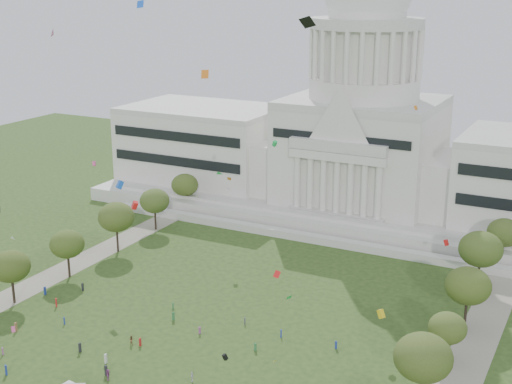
{
  "coord_description": "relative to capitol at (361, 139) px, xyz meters",
  "views": [
    {
      "loc": [
        66.72,
        -84.95,
        67.29
      ],
      "look_at": [
        0.0,
        45.0,
        24.0
      ],
      "focal_mm": 50.0,
      "sensor_mm": 36.0,
      "label": 1
    }
  ],
  "objects": [
    {
      "name": "row_tree_l_6",
      "position": [
        -46.87,
        -24.45,
        -14.02
      ],
      "size": [
        8.19,
        8.19,
        11.64
      ],
      "color": "black",
      "rests_on": "ground"
    },
    {
      "name": "kite_swarm",
      "position": [
        -1.32,
        -106.23,
        5.63
      ],
      "size": [
        92.48,
        108.67,
        60.5
      ],
      "color": "orange",
      "rests_on": "ground"
    },
    {
      "name": "row_tree_r_4",
      "position": [
        44.76,
        -63.55,
        -13.01
      ],
      "size": [
        9.19,
        9.19,
        13.06
      ],
      "color": "black",
      "rests_on": "ground"
    },
    {
      "name": "row_tree_l_5",
      "position": [
        -45.22,
        -42.58,
        -13.88
      ],
      "size": [
        8.33,
        8.33,
        11.85
      ],
      "color": "black",
      "rests_on": "ground"
    },
    {
      "name": "person_4",
      "position": [
        6.47,
        -105.67,
        -21.34
      ],
      "size": [
        0.87,
        1.23,
        1.9
      ],
      "primitive_type": "imported",
      "rotation": [
        0.0,
        0.0,
        4.96
      ],
      "color": "silver",
      "rests_on": "ground"
    },
    {
      "name": "row_tree_l_3",
      "position": [
        -44.09,
        -79.67,
        -14.09
      ],
      "size": [
        8.12,
        8.12,
        11.55
      ],
      "color": "black",
      "rests_on": "ground"
    },
    {
      "name": "path_left",
      "position": [
        -48.0,
        -83.59,
        -22.28
      ],
      "size": [
        8.0,
        160.0,
        0.04
      ],
      "primitive_type": "cube",
      "color": "gray",
      "rests_on": "ground"
    },
    {
      "name": "person_5",
      "position": [
        -6.97,
        -111.95,
        -21.27
      ],
      "size": [
        1.68,
        2.0,
        2.05
      ],
      "primitive_type": "imported",
      "rotation": [
        0.0,
        0.0,
        2.16
      ],
      "color": "#994C8C",
      "rests_on": "ground"
    },
    {
      "name": "row_tree_l_2",
      "position": [
        -45.04,
        -96.29,
        -13.79
      ],
      "size": [
        8.42,
        8.42,
        11.97
      ],
      "color": "black",
      "rests_on": "ground"
    },
    {
      "name": "row_tree_r_3",
      "position": [
        44.4,
        -79.1,
        -15.21
      ],
      "size": [
        7.01,
        7.01,
        9.98
      ],
      "color": "black",
      "rests_on": "ground"
    },
    {
      "name": "path_right",
      "position": [
        48.0,
        -83.59,
        -22.28
      ],
      "size": [
        8.0,
        160.0,
        0.04
      ],
      "primitive_type": "cube",
      "color": "gray",
      "rests_on": "ground"
    },
    {
      "name": "row_tree_r_2",
      "position": [
        44.17,
        -96.15,
        -12.64
      ],
      "size": [
        9.55,
        9.55,
        13.58
      ],
      "color": "black",
      "rests_on": "ground"
    },
    {
      "name": "row_tree_r_6",
      "position": [
        45.96,
        -25.46,
        -13.79
      ],
      "size": [
        8.42,
        8.42,
        11.97
      ],
      "color": "black",
      "rests_on": "ground"
    },
    {
      "name": "capitol",
      "position": [
        0.0,
        0.0,
        0.0
      ],
      "size": [
        160.0,
        64.5,
        91.3
      ],
      "color": "beige",
      "rests_on": "ground"
    },
    {
      "name": "person_8",
      "position": [
        -11.03,
        -99.72,
        -21.34
      ],
      "size": [
        1.0,
        0.69,
        1.91
      ],
      "primitive_type": "imported",
      "rotation": [
        0.0,
        0.0,
        3.01
      ],
      "color": "olive",
      "rests_on": "ground"
    },
    {
      "name": "row_tree_r_5",
      "position": [
        43.49,
        -43.4,
        -12.37
      ],
      "size": [
        9.82,
        9.82,
        13.96
      ],
      "color": "black",
      "rests_on": "ground"
    },
    {
      "name": "distant_crowd",
      "position": [
        -15.77,
        -100.87,
        -21.42
      ],
      "size": [
        67.09,
        37.08,
        1.93
      ],
      "color": "navy",
      "rests_on": "ground"
    },
    {
      "name": "row_tree_l_4",
      "position": [
        -44.08,
        -61.17,
        -12.9
      ],
      "size": [
        9.29,
        9.29,
        13.21
      ],
      "color": "black",
      "rests_on": "ground"
    }
  ]
}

